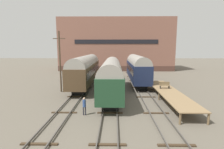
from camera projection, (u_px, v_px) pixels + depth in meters
The scene contains 12 objects.
ground_plane at pixel (111, 104), 20.87m from camera, with size 200.00×200.00×0.00m, color #60594C.
track_left at pixel (71, 103), 20.93m from camera, with size 2.60×60.00×0.26m.
track_middle at pixel (111, 103), 20.85m from camera, with size 2.60×60.00×0.26m.
track_right at pixel (150, 103), 20.77m from camera, with size 2.60×60.00×0.26m.
train_car_green at pixel (111, 75), 24.41m from camera, with size 2.94×16.35×5.10m.
train_car_navy at pixel (137, 67), 33.23m from camera, with size 2.93×15.64×5.31m.
train_car_brown at pixel (86, 69), 31.06m from camera, with size 3.04×17.81×5.33m.
station_platform at pixel (169, 92), 22.36m from camera, with size 2.75×15.04×1.14m.
bench at pixel (165, 85), 24.03m from camera, with size 1.40×0.40×0.91m.
person_worker at pixel (84, 104), 17.26m from camera, with size 0.32×0.32×1.81m.
utility_pole at pixel (60, 61), 26.18m from camera, with size 1.80×0.24×9.13m.
warehouse_building at pixel (116, 45), 55.87m from camera, with size 33.96×12.59×15.46m.
Camera 1 is at (0.50, -20.11, 6.58)m, focal length 28.00 mm.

